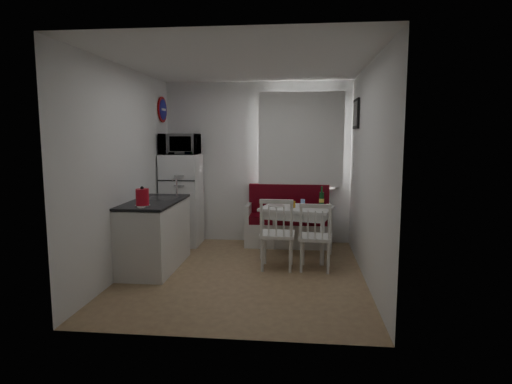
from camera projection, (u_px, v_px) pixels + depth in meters
The scene contains 22 objects.
floor at pixel (244, 274), 5.43m from camera, with size 3.00×3.50×0.02m, color #8B6B4A.
ceiling at pixel (243, 63), 5.08m from camera, with size 3.00×3.50×0.02m, color white.
wall_back at pixel (258, 163), 6.98m from camera, with size 3.00×0.02×2.60m, color white.
wall_front at pixel (215, 190), 3.53m from camera, with size 3.00×0.02×2.60m, color white.
wall_left at pixel (126, 171), 5.41m from camera, with size 0.02×3.50×2.60m, color white.
wall_right at pixel (368, 173), 5.10m from camera, with size 0.02×3.50×2.60m, color white.
window at pixel (301, 143), 6.83m from camera, with size 1.22×0.06×1.47m, color white.
curtain at pixel (301, 140), 6.76m from camera, with size 1.35×0.02×1.50m, color white.
kitchen_counter at pixel (155, 234), 5.64m from camera, with size 0.62×1.32×1.16m.
wall_sign at pixel (163, 110), 6.72m from camera, with size 0.40×0.40×0.03m, color #181B93.
picture_frame at pixel (356, 114), 6.09m from camera, with size 0.04×0.52×0.42m, color black.
bench at pixel (288, 225), 6.82m from camera, with size 1.35×0.52×0.96m.
dining_table at pixel (297, 213), 6.12m from camera, with size 1.11×0.90×0.73m.
chair_left at pixel (277, 226), 5.50m from camera, with size 0.45×0.43×0.51m.
chair_right at pixel (316, 230), 5.45m from camera, with size 0.45×0.44×0.48m.
fridge at pixel (182, 200), 6.83m from camera, with size 0.58×0.58×1.45m, color white.
microwave at pixel (180, 144), 6.67m from camera, with size 0.58×0.40×0.32m, color white.
kettle at pixel (142, 197), 5.04m from camera, with size 0.18×0.18×0.24m, color red.
wine_bottle at pixel (322, 196), 6.15m from camera, with size 0.07×0.07×0.29m, color #14411C, non-canonical shape.
drinking_glass_orange at pixel (294, 204), 6.06m from camera, with size 0.06×0.06×0.09m, color gold.
drinking_glass_blue at pixel (303, 203), 6.14m from camera, with size 0.06×0.06×0.11m, color #8CADEF.
plate at pixel (276, 206), 6.16m from camera, with size 0.23×0.23×0.02m, color white.
Camera 1 is at (0.70, -5.20, 1.75)m, focal length 30.00 mm.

